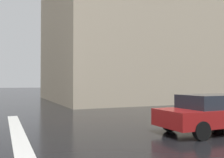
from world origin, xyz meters
TOP-DOWN VIEW (x-y plane):
  - car_red at (2.50, -9.24)m, footprint 1.85×4.10m

SIDE VIEW (x-z plane):
  - car_red at x=2.50m, z-range 0.05..1.46m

